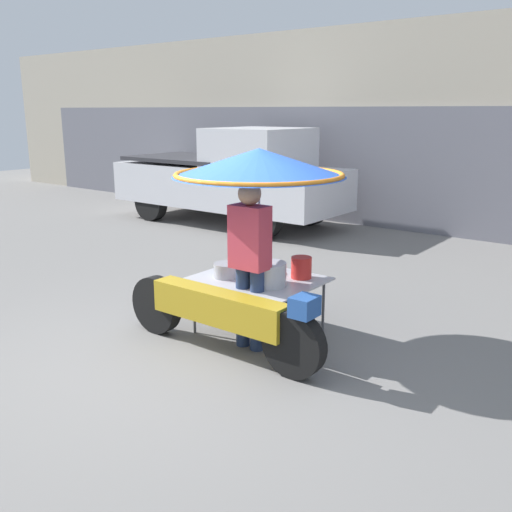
{
  "coord_description": "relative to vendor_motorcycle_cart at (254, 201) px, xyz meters",
  "views": [
    {
      "loc": [
        3.72,
        -3.63,
        2.33
      ],
      "look_at": [
        0.24,
        0.92,
        0.86
      ],
      "focal_mm": 40.0,
      "sensor_mm": 36.0,
      "label": 1
    }
  ],
  "objects": [
    {
      "name": "vendor_motorcycle_cart",
      "position": [
        0.0,
        0.0,
        0.0
      ],
      "size": [
        2.39,
        1.76,
        1.97
      ],
      "color": "black",
      "rests_on": "ground"
    },
    {
      "name": "pickup_truck",
      "position": [
        -4.14,
        4.67,
        -0.48
      ],
      "size": [
        5.04,
        1.93,
        1.99
      ],
      "color": "black",
      "rests_on": "ground"
    },
    {
      "name": "shopfront_building",
      "position": [
        -0.26,
        7.17,
        0.53
      ],
      "size": [
        28.0,
        2.06,
        3.98
      ],
      "color": "#B2A893",
      "rests_on": "ground"
    },
    {
      "name": "vendor_person",
      "position": [
        0.15,
        -0.27,
        -0.5
      ],
      "size": [
        0.38,
        0.22,
        1.68
      ],
      "color": "navy",
      "rests_on": "ground"
    },
    {
      "name": "ground_plane",
      "position": [
        -0.26,
        -0.87,
        -1.45
      ],
      "size": [
        36.0,
        36.0,
        0.0
      ],
      "primitive_type": "plane",
      "color": "slate"
    }
  ]
}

